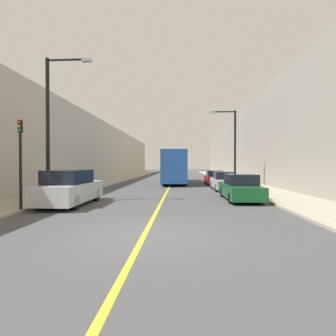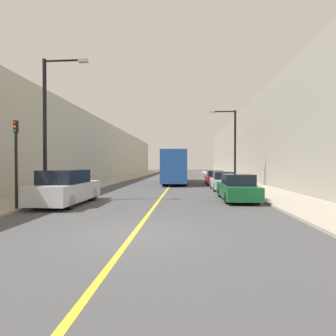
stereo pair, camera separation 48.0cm
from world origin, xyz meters
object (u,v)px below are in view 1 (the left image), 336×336
Objects in this scene: car_right_near at (240,188)px; street_lamp_right at (233,143)px; car_right_far at (214,178)px; street_lamp_left at (51,120)px; bus at (175,166)px; pedestrian at (42,182)px; parked_suv_left at (70,189)px; car_right_mid at (224,182)px; traffic_light at (20,161)px.

street_lamp_right is (1.32, 9.12, 3.42)m from car_right_near.
car_right_far is 0.66× the size of street_lamp_right.
bus is at bearing 67.84° from street_lamp_left.
pedestrian reaches higher than car_right_near.
street_lamp_left is (-10.44, -13.77, 3.82)m from car_right_far.
parked_suv_left is at bearing -44.63° from pedestrian.
car_right_near is 1.02× the size of car_right_far.
car_right_mid is at bearing -112.98° from street_lamp_right.
street_lamp_left reaches higher than pedestrian.
parked_suv_left is 0.63× the size of street_lamp_left.
parked_suv_left is 2.83m from traffic_light.
car_right_near is 0.67× the size of street_lamp_right.
street_lamp_right reaches higher than car_right_near.
car_right_far is at bearing 57.17° from traffic_light.
parked_suv_left reaches higher than car_right_mid.
street_lamp_left is 15.98m from street_lamp_right.
pedestrian is (-12.46, -11.09, 0.32)m from car_right_far.
car_right_near is 1.19× the size of traffic_light.
traffic_light reaches higher than car_right_far.
street_lamp_left reaches higher than car_right_near.
pedestrian is (-2.02, 2.68, -3.50)m from street_lamp_left.
street_lamp_right is (1.31, -2.94, 3.46)m from car_right_far.
car_right_near is (4.11, -13.80, -1.18)m from bus.
car_right_far is at bearing 114.03° from street_lamp_right.
car_right_near is 1.08× the size of car_right_mid.
pedestrian is at bearing 135.37° from parked_suv_left.
car_right_mid reaches higher than car_right_far.
bus is at bearing 118.40° from car_right_mid.
bus reaches higher than car_right_near.
car_right_mid is 2.61× the size of pedestrian.
parked_suv_left is 3.87m from street_lamp_left.
car_right_far is 4.72m from street_lamp_right.
street_lamp_right is at bearing 48.50° from traffic_light.
car_right_far is (0.01, 12.06, -0.03)m from car_right_near.
parked_suv_left is 1.04× the size of car_right_near.
street_lamp_right reaches higher than car_right_mid.
car_right_far is (4.12, -1.74, -1.21)m from bus.
traffic_light is at bearing -131.50° from street_lamp_right.
car_right_mid is at bearing 89.58° from car_right_near.
traffic_light is (-10.55, -16.34, 1.60)m from car_right_far.
car_right_near is at bearing 13.67° from parked_suv_left.
pedestrian is (-12.49, -5.14, 0.30)m from car_right_mid.
traffic_light is (-10.58, -10.39, 1.59)m from car_right_mid.
traffic_light reaches higher than car_right_mid.
street_lamp_left reaches higher than street_lamp_right.
bus is 2.33× the size of parked_suv_left.
parked_suv_left is at bearing -166.33° from car_right_near.
bus is 1.48× the size of street_lamp_left.
car_right_near is 0.61× the size of street_lamp_left.
pedestrian is at bearing 126.96° from street_lamp_left.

